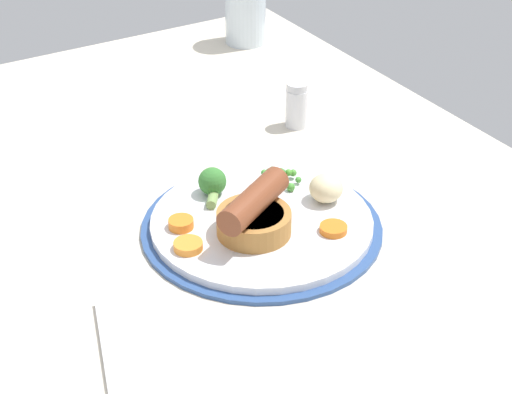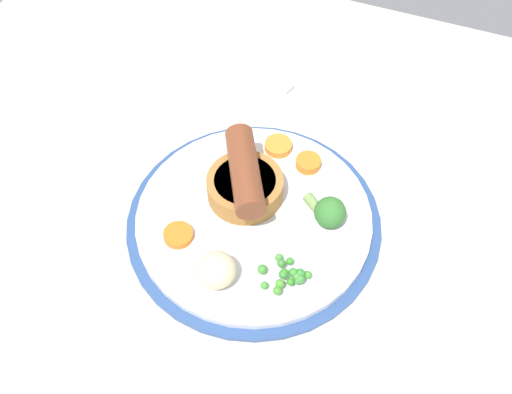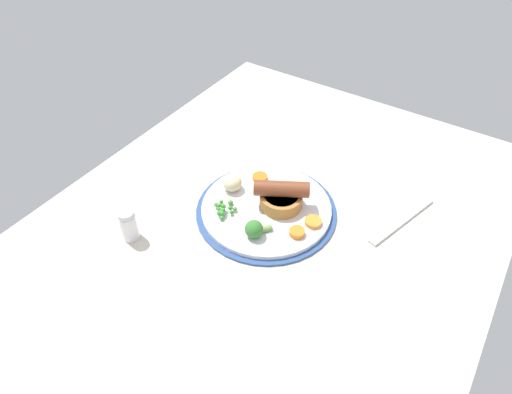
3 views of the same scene
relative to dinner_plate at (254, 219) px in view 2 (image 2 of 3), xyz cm
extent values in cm
cube|color=beige|center=(-5.52, -2.12, -2.07)|extent=(110.00, 80.00, 3.00)
cylinder|color=#2D4C84|center=(0.00, 0.00, -0.32)|extent=(27.11, 27.11, 0.50)
cylinder|color=silver|center=(0.00, 0.00, 0.13)|extent=(24.94, 24.94, 1.40)
cylinder|color=#AD7538|center=(1.85, -2.04, 2.15)|extent=(8.15, 8.15, 2.64)
cylinder|color=#33190C|center=(1.85, -2.04, 3.32)|extent=(6.52, 6.52, 0.30)
cylinder|color=brown|center=(1.85, -2.04, 4.99)|extent=(7.72, 10.52, 3.03)
sphere|color=green|center=(-6.33, 5.62, 2.00)|extent=(0.95, 0.95, 0.95)
sphere|color=#378C27|center=(-6.37, 6.56, 1.86)|extent=(0.73, 0.73, 0.73)
sphere|color=#45912E|center=(-5.60, 5.91, 2.13)|extent=(0.72, 0.72, 0.72)
sphere|color=#3C8233|center=(-4.87, 4.94, 1.78)|extent=(0.87, 0.87, 0.87)
sphere|color=#49943D|center=(-4.39, 4.25, 1.46)|extent=(0.81, 0.81, 0.81)
sphere|color=#459035|center=(-7.64, 5.00, 1.42)|extent=(0.80, 0.80, 0.80)
sphere|color=#459338|center=(-4.14, 7.63, 1.43)|extent=(0.76, 0.76, 0.76)
sphere|color=#368431|center=(-5.50, 6.23, 2.17)|extent=(0.88, 0.88, 0.88)
sphere|color=#4A9730|center=(-5.83, 7.11, 1.86)|extent=(0.87, 0.87, 0.87)
sphere|color=#3A8833|center=(-7.13, 5.86, 1.77)|extent=(0.97, 0.97, 0.97)
sphere|color=green|center=(-5.55, 6.07, 2.19)|extent=(0.82, 0.82, 0.82)
sphere|color=#408938|center=(-6.96, 6.12, 1.70)|extent=(0.71, 0.71, 0.71)
sphere|color=#478F31|center=(-5.98, 7.78, 1.62)|extent=(0.88, 0.88, 0.88)
sphere|color=#368E38|center=(-6.93, 5.33, 1.79)|extent=(0.99, 0.99, 0.99)
sphere|color=green|center=(-5.94, 4.29, 1.57)|extent=(0.74, 0.74, 0.74)
sphere|color=#47913D|center=(-5.29, 6.00, 2.06)|extent=(0.73, 0.73, 0.73)
sphere|color=#468F35|center=(-6.74, 5.80, 1.85)|extent=(0.87, 0.87, 0.87)
sphere|color=#428E33|center=(-3.32, 6.02, 1.33)|extent=(0.99, 0.99, 0.99)
sphere|color=#387A33|center=(-7.56, -1.96, 2.49)|extent=(3.30, 3.30, 3.30)
cylinder|color=#7A9E56|center=(-5.78, -3.26, 1.41)|extent=(2.63, 2.36, 1.16)
ellipsoid|color=beige|center=(0.51, 8.32, 2.49)|extent=(5.43, 5.45, 3.32)
cylinder|color=orange|center=(6.14, 5.43, 1.21)|extent=(3.41, 3.41, 0.75)
cylinder|color=orange|center=(-3.15, -8.46, 1.35)|extent=(2.84, 2.84, 1.04)
cylinder|color=orange|center=(0.86, -9.64, 1.26)|extent=(3.85, 3.85, 0.85)
cube|color=silver|center=(11.77, -22.99, -0.27)|extent=(17.70, 6.69, 0.60)
camera|label=1|loc=(67.64, -41.38, 54.00)|focal=60.00mm
camera|label=2|loc=(-12.83, 31.56, 50.31)|focal=40.00mm
camera|label=3|loc=(-53.47, -32.43, 61.85)|focal=32.00mm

